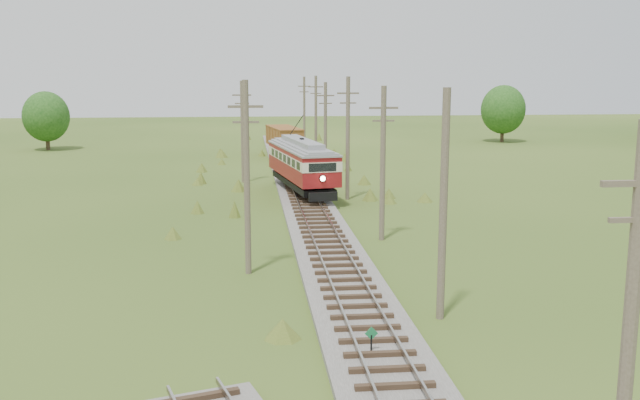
{
  "coord_description": "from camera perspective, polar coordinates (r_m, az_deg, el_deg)",
  "views": [
    {
      "loc": [
        -4.2,
        -20.54,
        9.38
      ],
      "look_at": [
        0.0,
        19.87,
        2.01
      ],
      "focal_mm": 40.0,
      "sensor_mm": 36.0,
      "label": 1
    }
  ],
  "objects": [
    {
      "name": "utility_pole_r_1",
      "position": [
        27.02,
        9.84,
        -0.49
      ],
      "size": [
        0.3,
        0.3,
        8.8
      ],
      "color": "brown",
      "rests_on": "ground"
    },
    {
      "name": "utility_pole_l_b",
      "position": [
        60.74,
        -6.22,
        5.54
      ],
      "size": [
        1.6,
        0.3,
        8.6
      ],
      "color": "brown",
      "rests_on": "ground"
    },
    {
      "name": "streetcar",
      "position": [
        54.34,
        -1.46,
        3.12
      ],
      "size": [
        4.72,
        12.42,
        5.61
      ],
      "rotation": [
        0.0,
        0.0,
        0.16
      ],
      "color": "black",
      "rests_on": "ground"
    },
    {
      "name": "tree_mid_a",
      "position": [
        91.84,
        -21.07,
        6.25
      ],
      "size": [
        5.46,
        5.46,
        7.03
      ],
      "color": "#38281C",
      "rests_on": "ground"
    },
    {
      "name": "gravel_pile",
      "position": [
        71.83,
        -0.04,
        3.19
      ],
      "size": [
        3.05,
        3.23,
        1.11
      ],
      "color": "gray",
      "rests_on": "ground"
    },
    {
      "name": "gondola",
      "position": [
        79.37,
        -2.88,
        4.95
      ],
      "size": [
        3.93,
        8.51,
        2.72
      ],
      "rotation": [
        0.0,
        0.0,
        0.16
      ],
      "color": "black",
      "rests_on": "ground"
    },
    {
      "name": "switch_marker",
      "position": [
        24.04,
        4.13,
        -11.08
      ],
      "size": [
        0.45,
        0.06,
        1.08
      ],
      "color": "black",
      "rests_on": "ground"
    },
    {
      "name": "utility_pole_r_3",
      "position": [
        52.28,
        2.24,
        5.05
      ],
      "size": [
        1.6,
        0.3,
        9.0
      ],
      "color": "brown",
      "rests_on": "ground"
    },
    {
      "name": "ground",
      "position": [
        22.96,
        5.28,
        -13.87
      ],
      "size": [
        260.0,
        260.0,
        0.0
      ],
      "primitive_type": "plane",
      "color": "#314E17",
      "rests_on": "ground"
    },
    {
      "name": "utility_pole_r_4",
      "position": [
        65.13,
        0.43,
        5.82
      ],
      "size": [
        1.6,
        0.3,
        8.4
      ],
      "color": "brown",
      "rests_on": "ground"
    },
    {
      "name": "utility_pole_r_2",
      "position": [
        39.57,
        5.05,
        3.04
      ],
      "size": [
        1.6,
        0.3,
        8.6
      ],
      "color": "brown",
      "rests_on": "ground"
    },
    {
      "name": "utility_pole_r_6",
      "position": [
        90.97,
        -1.27,
        7.18
      ],
      "size": [
        1.6,
        0.3,
        8.7
      ],
      "color": "brown",
      "rests_on": "ground"
    },
    {
      "name": "utility_pole_l_a",
      "position": [
        32.88,
        -5.88,
        1.91
      ],
      "size": [
        1.6,
        0.3,
        9.0
      ],
      "color": "brown",
      "rests_on": "ground"
    },
    {
      "name": "tree_mid_b",
      "position": [
        98.78,
        14.44,
        7.03
      ],
      "size": [
        5.88,
        5.88,
        7.57
      ],
      "color": "#38281C",
      "rests_on": "ground"
    },
    {
      "name": "utility_pole_r_0",
      "position": [
        15.39,
        23.54,
        -9.59
      ],
      "size": [
        1.6,
        0.3,
        8.5
      ],
      "color": "brown",
      "rests_on": "ground"
    },
    {
      "name": "utility_pole_r_5",
      "position": [
        78.06,
        -0.33,
        6.75
      ],
      "size": [
        1.6,
        0.3,
        8.9
      ],
      "color": "brown",
      "rests_on": "ground"
    },
    {
      "name": "railbed_main",
      "position": [
        55.46,
        -1.51,
        0.74
      ],
      "size": [
        3.6,
        96.0,
        0.57
      ],
      "color": "#605B54",
      "rests_on": "ground"
    }
  ]
}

